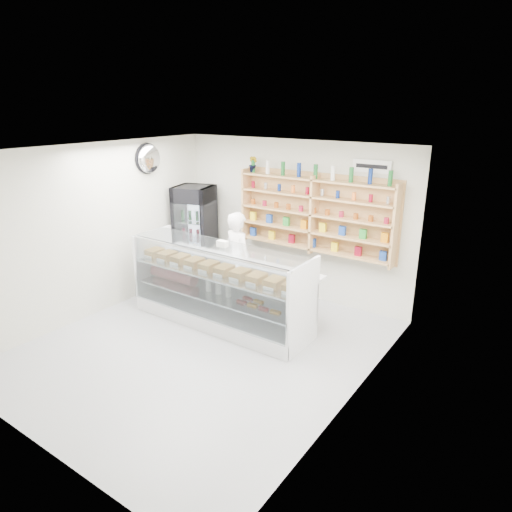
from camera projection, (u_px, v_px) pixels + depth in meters
The scene contains 8 objects.
room at pixel (200, 256), 6.20m from camera, with size 5.00×5.00×5.00m.
display_counter at pixel (221, 302), 7.29m from camera, with size 3.02×0.90×1.32m.
shop_worker at pixel (238, 260), 7.77m from camera, with size 0.61×0.40×1.68m, color white.
drinks_cooler at pixel (195, 234), 8.86m from camera, with size 0.84×0.83×1.89m.
wall_shelving at pixel (314, 214), 7.69m from camera, with size 2.84×0.28×1.33m.
potted_plant at pixel (253, 164), 8.13m from camera, with size 0.16×0.13×0.29m, color #1E6626.
security_mirror at pixel (149, 159), 7.97m from camera, with size 0.15×0.50×0.50m, color silver.
wall_sign at pixel (372, 166), 7.03m from camera, with size 0.62×0.03×0.20m, color white.
Camera 1 is at (3.98, -4.39, 3.38)m, focal length 32.00 mm.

